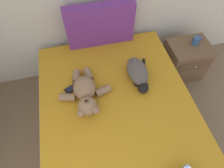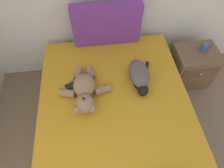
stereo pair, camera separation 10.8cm
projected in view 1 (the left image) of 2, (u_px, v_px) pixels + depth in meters
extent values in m
cube|color=brown|center=(118.00, 128.00, 2.00)|extent=(1.45, 1.97, 0.34)
cube|color=white|center=(119.00, 117.00, 1.77)|extent=(1.40, 1.91, 0.21)
cube|color=orange|center=(118.00, 106.00, 1.71)|extent=(1.39, 1.77, 0.02)
cube|color=#72338C|center=(100.00, 25.00, 1.98)|extent=(0.72, 0.11, 0.47)
ellipsoid|color=#59514C|center=(137.00, 71.00, 1.84)|extent=(0.19, 0.34, 0.15)
sphere|color=black|center=(143.00, 88.00, 1.75)|extent=(0.10, 0.10, 0.10)
cone|color=black|center=(147.00, 84.00, 1.71)|extent=(0.04, 0.04, 0.04)
cone|color=black|center=(141.00, 85.00, 1.70)|extent=(0.04, 0.04, 0.04)
cylinder|color=black|center=(144.00, 65.00, 1.96)|extent=(0.08, 0.16, 0.03)
ellipsoid|color=black|center=(136.00, 82.00, 1.82)|extent=(0.06, 0.10, 0.04)
ellipsoid|color=#937051|center=(84.00, 88.00, 1.71)|extent=(0.20, 0.25, 0.17)
sphere|color=#937051|center=(88.00, 106.00, 1.61)|extent=(0.17, 0.17, 0.17)
sphere|color=brown|center=(87.00, 103.00, 1.56)|extent=(0.07, 0.07, 0.07)
sphere|color=black|center=(86.00, 101.00, 1.54)|extent=(0.02, 0.02, 0.02)
sphere|color=#937051|center=(96.00, 110.00, 1.57)|extent=(0.07, 0.07, 0.07)
sphere|color=#937051|center=(81.00, 113.00, 1.56)|extent=(0.07, 0.07, 0.07)
cylinder|color=#937051|center=(103.00, 91.00, 1.75)|extent=(0.16, 0.11, 0.07)
cylinder|color=#937051|center=(88.00, 74.00, 1.86)|extent=(0.10, 0.15, 0.07)
cylinder|color=#937051|center=(68.00, 97.00, 1.71)|extent=(0.16, 0.11, 0.07)
cylinder|color=#937051|center=(76.00, 77.00, 1.85)|extent=(0.10, 0.15, 0.07)
cube|color=black|center=(73.00, 88.00, 1.80)|extent=(0.16, 0.13, 0.01)
cube|color=black|center=(72.00, 88.00, 1.80)|extent=(0.14, 0.11, 0.00)
cube|color=brown|center=(184.00, 60.00, 2.43)|extent=(0.49, 0.38, 0.51)
cube|color=brown|center=(195.00, 66.00, 2.23)|extent=(0.42, 0.01, 0.14)
sphere|color=#B2B2B7|center=(195.00, 67.00, 2.22)|extent=(0.02, 0.02, 0.02)
cylinder|color=#33598C|center=(196.00, 40.00, 2.20)|extent=(0.08, 0.08, 0.09)
torus|color=#33598C|center=(200.00, 39.00, 2.20)|extent=(0.06, 0.01, 0.06)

